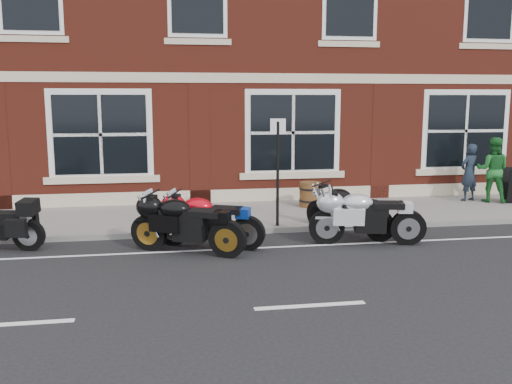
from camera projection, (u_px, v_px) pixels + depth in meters
ground at (270, 250)px, 10.94m from camera, size 80.00×80.00×0.00m
sidewalk at (246, 216)px, 13.85m from camera, size 30.00×3.00×0.12m
kerb at (257, 230)px, 12.31m from camera, size 30.00×0.16×0.12m
pub_building at (214, 9)px, 20.17m from camera, size 24.00×12.00×12.00m
moto_sport_red at (208, 219)px, 11.08m from camera, size 2.08×1.01×1.00m
moto_sport_black at (186, 222)px, 10.64m from camera, size 2.11×1.22×1.04m
moto_sport_silver at (365, 215)px, 11.31m from camera, size 2.29×0.62×1.04m
moto_naked_black at (348, 208)px, 12.11m from camera, size 1.38×1.87×0.99m
pedestrian_left at (469, 172)px, 15.41m from camera, size 0.66×0.54×1.55m
pedestrian_right at (493, 170)px, 15.23m from camera, size 1.07×1.01×1.74m
barrel_planter at (310, 194)px, 14.64m from camera, size 0.57×0.57×0.64m
parking_sign at (278, 165)px, 12.29m from camera, size 0.33×0.06×2.33m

